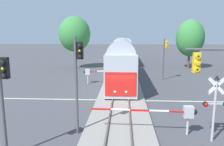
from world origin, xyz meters
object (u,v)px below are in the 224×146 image
Objects in this scene: crossing_gate_near at (175,112)px; oak_behind_train at (75,34)px; crossing_gate_far at (94,72)px; crossing_signal_mast at (215,102)px; traffic_signal_median at (78,70)px; traffic_signal_near_left at (3,88)px; oak_far_right at (190,38)px; commuter_train at (122,53)px; traffic_signal_far_side at (165,52)px.

crossing_gate_near is 28.19m from oak_behind_train.
oak_behind_train is (-4.96, 11.79, 4.57)m from crossing_gate_far.
traffic_signal_median is (-7.76, 0.61, 1.60)m from crossing_signal_mast.
oak_far_right is (17.11, 29.29, 1.79)m from traffic_signal_near_left.
traffic_signal_median is 26.19m from oak_behind_train.
crossing_gate_near is (3.37, -25.17, -1.39)m from commuter_train.
traffic_signal_far_side is (11.01, 19.19, 0.10)m from traffic_signal_near_left.
oak_far_right is (11.73, 1.10, 2.56)m from commuter_train.
crossing_gate_far is 20.17m from oak_far_right.
traffic_signal_median reaches higher than crossing_gate_far.
traffic_signal_far_side reaches higher than crossing_signal_mast.
traffic_signal_near_left is 33.97m from oak_far_right.
traffic_signal_near_left is 0.58× the size of oak_behind_train.
traffic_signal_median is 1.08× the size of traffic_signal_far_side.
traffic_signal_near_left is at bearing -97.03° from crossing_gate_far.
traffic_signal_near_left is at bearing -136.21° from traffic_signal_median.
oak_behind_train is at bearing 103.01° from traffic_signal_median.
oak_behind_train is (-2.92, 28.27, 2.47)m from traffic_signal_near_left.
commuter_train is 7.60× the size of traffic_signal_far_side.
crossing_gate_near is 9.50m from traffic_signal_near_left.
crossing_gate_near is 2.32m from crossing_signal_mast.
oak_behind_train is (-13.63, 26.04, 3.68)m from crossing_signal_mast.
crossing_gate_near is 0.75× the size of oak_far_right.
traffic_signal_far_side is at bearing -33.09° from oak_behind_train.
traffic_signal_median is 18.23m from traffic_signal_far_side.
crossing_gate_far is 1.11× the size of traffic_signal_median.
commuter_train is 8.91m from oak_behind_train.
crossing_signal_mast is at bearing -62.37° from oak_behind_train.
crossing_signal_mast reaches higher than crossing_gate_far.
commuter_train is at bearing 84.54° from traffic_signal_median.
traffic_signal_near_left is (-8.75, -3.02, 2.15)m from crossing_gate_near.
traffic_signal_near_left is at bearing -84.09° from oak_behind_train.
traffic_signal_near_left is 22.12m from traffic_signal_far_side.
commuter_train is at bearing 122.03° from traffic_signal_far_side.
crossing_gate_far is at bearing 82.97° from traffic_signal_near_left.
crossing_gate_far is 16.74m from traffic_signal_near_left.
oak_behind_train reaches higher than traffic_signal_median.
crossing_gate_far is 0.72× the size of oak_behind_train.
traffic_signal_far_side reaches higher than crossing_gate_near.
oak_behind_train is at bearing -177.07° from oak_far_right.
traffic_signal_near_left is (-5.38, -28.19, 0.77)m from commuter_train.
traffic_signal_near_left reaches higher than crossing_signal_mast.
crossing_gate_near is 0.98× the size of crossing_gate_far.
traffic_signal_median is at bearing 43.79° from traffic_signal_near_left.
oak_far_right is (14.16, 26.46, 1.39)m from traffic_signal_median.
oak_behind_train is (-13.94, 9.08, 2.36)m from traffic_signal_far_side.
traffic_signal_median is 1.11× the size of traffic_signal_near_left.
commuter_train is 7.82× the size of traffic_signal_near_left.
oak_behind_train reaches higher than crossing_signal_mast.
traffic_signal_far_side is (0.30, 16.96, 1.31)m from crossing_signal_mast.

